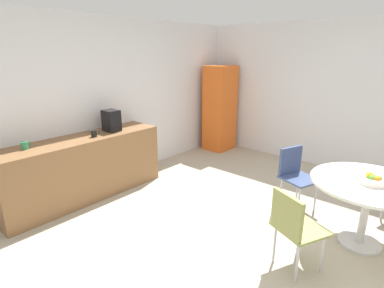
% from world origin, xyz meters
% --- Properties ---
extents(ground_plane, '(6.00, 6.00, 0.00)m').
position_xyz_m(ground_plane, '(0.00, 0.00, 0.00)').
color(ground_plane, '#B2A893').
extents(wall_back, '(6.00, 0.10, 2.60)m').
position_xyz_m(wall_back, '(0.00, 3.00, 1.30)').
color(wall_back, silver).
rests_on(wall_back, ground_plane).
extents(wall_side_right, '(0.10, 6.00, 2.60)m').
position_xyz_m(wall_side_right, '(3.00, 0.00, 1.30)').
color(wall_side_right, silver).
rests_on(wall_side_right, ground_plane).
extents(counter_block, '(2.34, 0.60, 0.90)m').
position_xyz_m(counter_block, '(-0.64, 2.65, 0.45)').
color(counter_block, brown).
rests_on(counter_block, ground_plane).
extents(locker_cabinet, '(0.60, 0.50, 1.79)m').
position_xyz_m(locker_cabinet, '(2.55, 2.55, 0.89)').
color(locker_cabinet, orange).
rests_on(locker_cabinet, ground_plane).
extents(round_table, '(1.18, 1.18, 0.76)m').
position_xyz_m(round_table, '(0.74, -0.71, 0.63)').
color(round_table, silver).
rests_on(round_table, ground_plane).
extents(chair_olive, '(0.56, 0.56, 0.83)m').
position_xyz_m(chair_olive, '(-0.18, -0.29, 0.52)').
color(chair_olive, silver).
rests_on(chair_olive, ground_plane).
extents(chair_navy, '(0.54, 0.54, 0.83)m').
position_xyz_m(chair_navy, '(1.09, 0.23, 0.52)').
color(chair_navy, silver).
rests_on(chair_navy, ground_plane).
extents(fruit_bowl, '(0.24, 0.24, 0.13)m').
position_xyz_m(fruit_bowl, '(0.67, -0.74, 0.80)').
color(fruit_bowl, silver).
rests_on(fruit_bowl, round_table).
extents(mug_white, '(0.13, 0.08, 0.09)m').
position_xyz_m(mug_white, '(-0.47, 2.56, 0.95)').
color(mug_white, black).
rests_on(mug_white, counter_block).
extents(mug_green, '(0.13, 0.08, 0.09)m').
position_xyz_m(mug_green, '(-1.35, 2.70, 0.95)').
color(mug_green, '#338C59').
rests_on(mug_green, counter_block).
extents(coffee_maker, '(0.20, 0.24, 0.32)m').
position_xyz_m(coffee_maker, '(-0.11, 2.65, 1.06)').
color(coffee_maker, black).
rests_on(coffee_maker, counter_block).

